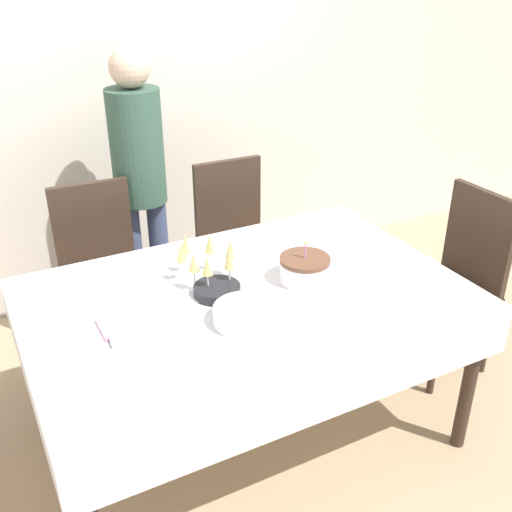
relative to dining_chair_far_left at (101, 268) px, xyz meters
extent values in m
plane|color=tan|center=(0.38, -0.90, -0.52)|extent=(12.00, 12.00, 0.00)
cube|color=silver|center=(0.38, 0.67, 0.83)|extent=(8.00, 0.05, 2.70)
cube|color=white|center=(0.38, -0.90, 0.21)|extent=(1.73, 1.14, 0.03)
cube|color=white|center=(0.38, -0.90, 0.12)|extent=(1.76, 1.17, 0.21)
cylinder|color=#38281E|center=(1.19, -1.41, -0.16)|extent=(0.06, 0.06, 0.71)
cylinder|color=#38281E|center=(-0.42, -0.39, -0.16)|extent=(0.06, 0.06, 0.71)
cylinder|color=#38281E|center=(1.19, -0.39, -0.16)|extent=(0.06, 0.06, 0.71)
cube|color=#38281E|center=(0.00, -0.08, -0.09)|extent=(0.44, 0.44, 0.04)
cube|color=#38281E|center=(0.01, 0.11, 0.18)|extent=(0.40, 0.06, 0.50)
cylinder|color=#38281E|center=(0.17, -0.27, -0.31)|extent=(0.04, 0.04, 0.41)
cylinder|color=#38281E|center=(-0.19, -0.26, -0.31)|extent=(0.04, 0.04, 0.41)
cylinder|color=#38281E|center=(0.18, 0.09, -0.31)|extent=(0.04, 0.04, 0.41)
cylinder|color=#38281E|center=(-0.18, 0.10, -0.31)|extent=(0.04, 0.04, 0.41)
cube|color=#38281E|center=(0.77, -0.08, -0.09)|extent=(0.43, 0.43, 0.04)
cube|color=#38281E|center=(0.78, 0.11, 0.18)|extent=(0.40, 0.05, 0.50)
cylinder|color=#38281E|center=(0.95, -0.27, -0.31)|extent=(0.04, 0.04, 0.41)
cylinder|color=#38281E|center=(0.59, -0.26, -0.31)|extent=(0.04, 0.04, 0.41)
cylinder|color=#38281E|center=(0.96, 0.09, -0.31)|extent=(0.04, 0.04, 0.41)
cylinder|color=#38281E|center=(0.60, 0.10, -0.31)|extent=(0.04, 0.04, 0.41)
cube|color=#38281E|center=(1.50, -0.90, -0.09)|extent=(0.43, 0.43, 0.04)
cube|color=#38281E|center=(1.69, -0.90, 0.18)|extent=(0.04, 0.40, 0.50)
cylinder|color=#38281E|center=(1.32, -1.09, -0.31)|extent=(0.04, 0.04, 0.41)
cylinder|color=#38281E|center=(1.31, -0.73, -0.31)|extent=(0.04, 0.04, 0.41)
cylinder|color=#38281E|center=(1.68, -1.08, -0.31)|extent=(0.04, 0.04, 0.41)
cylinder|color=#38281E|center=(1.67, -0.72, -0.31)|extent=(0.04, 0.04, 0.41)
cylinder|color=white|center=(0.65, -0.92, 0.27)|extent=(0.21, 0.21, 0.09)
cylinder|color=brown|center=(0.65, -0.92, 0.32)|extent=(0.21, 0.21, 0.02)
cylinder|color=pink|center=(0.65, -0.92, 0.36)|extent=(0.01, 0.01, 0.06)
sphere|color=#F9CC4C|center=(0.65, -0.92, 0.40)|extent=(0.01, 0.01, 0.01)
cylinder|color=silver|center=(0.28, -0.75, 0.23)|extent=(0.33, 0.33, 0.01)
cylinder|color=silver|center=(0.38, -0.76, 0.23)|extent=(0.05, 0.05, 0.00)
cylinder|color=silver|center=(0.38, -0.76, 0.27)|extent=(0.01, 0.01, 0.08)
cone|color=#E0CC72|center=(0.38, -0.76, 0.36)|extent=(0.04, 0.04, 0.08)
cylinder|color=silver|center=(0.33, -0.67, 0.23)|extent=(0.05, 0.05, 0.00)
cylinder|color=silver|center=(0.33, -0.67, 0.27)|extent=(0.01, 0.01, 0.08)
cone|color=#E0CC72|center=(0.33, -0.67, 0.36)|extent=(0.04, 0.04, 0.08)
cylinder|color=silver|center=(0.24, -0.63, 0.23)|extent=(0.05, 0.05, 0.00)
cylinder|color=silver|center=(0.24, -0.63, 0.27)|extent=(0.01, 0.01, 0.08)
cone|color=#E0CC72|center=(0.24, -0.63, 0.36)|extent=(0.04, 0.04, 0.08)
cylinder|color=silver|center=(0.19, -0.69, 0.23)|extent=(0.05, 0.05, 0.00)
cylinder|color=silver|center=(0.19, -0.69, 0.27)|extent=(0.01, 0.01, 0.08)
cone|color=#E0CC72|center=(0.19, -0.69, 0.36)|extent=(0.04, 0.04, 0.08)
cylinder|color=silver|center=(0.21, -0.79, 0.23)|extent=(0.05, 0.05, 0.00)
cylinder|color=silver|center=(0.21, -0.79, 0.27)|extent=(0.01, 0.01, 0.08)
cone|color=#E0CC72|center=(0.21, -0.79, 0.36)|extent=(0.04, 0.04, 0.08)
cylinder|color=silver|center=(0.24, -0.84, 0.23)|extent=(0.05, 0.05, 0.00)
cylinder|color=silver|center=(0.24, -0.84, 0.27)|extent=(0.01, 0.01, 0.08)
cone|color=#E0CC72|center=(0.24, -0.84, 0.36)|extent=(0.04, 0.04, 0.08)
cylinder|color=silver|center=(0.34, -0.84, 0.23)|extent=(0.05, 0.05, 0.00)
cylinder|color=silver|center=(0.34, -0.84, 0.27)|extent=(0.01, 0.01, 0.08)
cone|color=#E0CC72|center=(0.34, -0.84, 0.36)|extent=(0.04, 0.04, 0.08)
cylinder|color=white|center=(0.29, -1.09, 0.23)|extent=(0.25, 0.25, 0.01)
cylinder|color=white|center=(0.29, -1.09, 0.23)|extent=(0.25, 0.25, 0.01)
cylinder|color=white|center=(0.29, -1.09, 0.24)|extent=(0.25, 0.25, 0.01)
cylinder|color=white|center=(0.29, -1.09, 0.25)|extent=(0.25, 0.25, 0.01)
cylinder|color=white|center=(0.29, -1.09, 0.25)|extent=(0.25, 0.25, 0.01)
cylinder|color=white|center=(0.29, -1.09, 0.26)|extent=(0.25, 0.25, 0.01)
cylinder|color=white|center=(0.29, -1.09, 0.27)|extent=(0.25, 0.25, 0.01)
cylinder|color=white|center=(0.29, -1.09, 0.27)|extent=(0.25, 0.25, 0.01)
cylinder|color=white|center=(0.29, -1.09, 0.28)|extent=(0.25, 0.25, 0.01)
cylinder|color=black|center=(0.27, -0.86, 0.23)|extent=(0.19, 0.19, 0.01)
cylinder|color=black|center=(0.27, -0.86, 0.23)|extent=(0.19, 0.19, 0.01)
cylinder|color=black|center=(0.27, -0.86, 0.24)|extent=(0.19, 0.19, 0.01)
cylinder|color=black|center=(0.27, -0.86, 0.25)|extent=(0.19, 0.19, 0.01)
cylinder|color=black|center=(0.27, -0.86, 0.25)|extent=(0.19, 0.19, 0.01)
cylinder|color=black|center=(0.27, -0.86, 0.26)|extent=(0.19, 0.19, 0.01)
cube|color=silver|center=(0.67, -1.13, 0.22)|extent=(0.28, 0.15, 0.00)
cube|color=silver|center=(-0.12, -1.01, 0.23)|extent=(0.17, 0.07, 0.02)
cube|color=pink|center=(-0.14, -0.90, 0.23)|extent=(0.15, 0.15, 0.01)
cylinder|color=#3F4C72|center=(0.23, 0.21, -0.14)|extent=(0.11, 0.11, 0.76)
cylinder|color=#3F4C72|center=(0.39, 0.21, -0.14)|extent=(0.11, 0.11, 0.76)
cylinder|color=#335142|center=(0.31, 0.21, 0.54)|extent=(0.28, 0.28, 0.60)
sphere|color=#D8B293|center=(0.31, 0.21, 0.95)|extent=(0.21, 0.21, 0.21)
camera|label=1|loc=(-0.55, -2.77, 1.47)|focal=42.00mm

